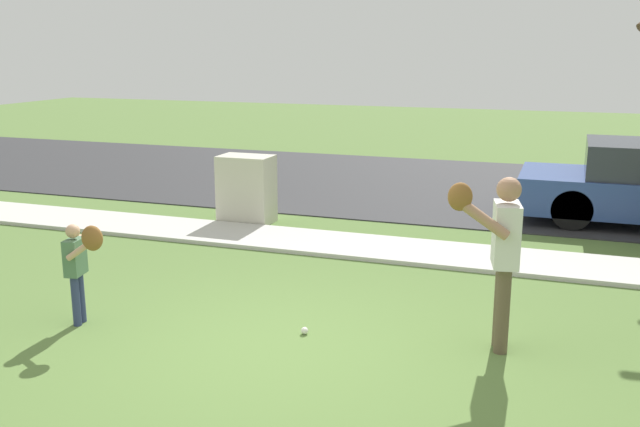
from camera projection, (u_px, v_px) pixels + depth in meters
name	position (u px, v px, depth m)	size (l,w,h in m)	color
ground_plane	(373.00, 252.00, 10.14)	(48.00, 48.00, 0.00)	#567538
sidewalk_strip	(375.00, 248.00, 10.22)	(36.00, 1.20, 0.06)	beige
road_surface	(437.00, 186.00, 14.82)	(36.00, 6.80, 0.02)	#2D2D30
person_adult	(501.00, 246.00, 6.65)	(0.67, 0.72, 1.69)	brown
person_child	(80.00, 260.00, 7.32)	(0.53, 0.38, 1.12)	navy
baseball	(305.00, 331.00, 7.24)	(0.07, 0.07, 0.07)	white
utility_cabinet	(247.00, 189.00, 11.71)	(0.87, 0.55, 1.11)	beige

